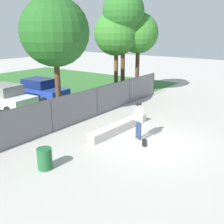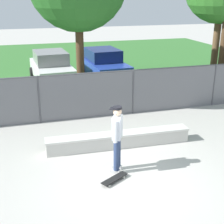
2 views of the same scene
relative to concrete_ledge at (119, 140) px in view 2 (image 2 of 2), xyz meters
name	(u,v)px [view 2 (image 2 of 2)]	position (x,y,z in m)	size (l,w,h in m)	color
ground_plane	(126,181)	(-0.40, -1.93, -0.23)	(80.00, 80.00, 0.00)	#ADAAA3
grass_strip	(57,64)	(-0.40, 12.99, -0.22)	(30.02, 20.00, 0.02)	#336B2D
concrete_ledge	(119,140)	(0.00, 0.00, 0.00)	(4.52, 0.63, 0.46)	#B7B5AD
skateboarder	(117,136)	(-0.49, -1.40, 0.80)	(0.40, 0.54, 1.84)	beige
skateboard	(114,179)	(-0.69, -1.86, -0.16)	(0.79, 0.58, 0.09)	black
chainlink_fence	(88,94)	(-0.40, 2.69, 0.74)	(18.09, 0.07, 1.78)	#4C4C51
car_white	(52,67)	(-1.17, 8.33, 0.61)	(2.23, 4.31, 1.66)	silver
car_blue	(104,64)	(1.69, 8.37, 0.61)	(2.23, 4.31, 1.66)	#233D9E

